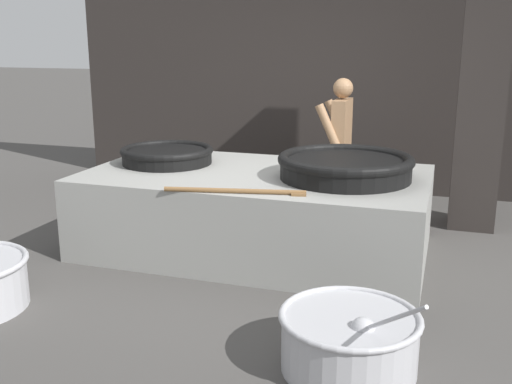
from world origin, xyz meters
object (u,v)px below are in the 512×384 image
object	(u,v)px
giant_wok_near	(167,154)
cook	(340,144)
giant_wok_far	(345,166)
prep_bowl_vegetables	(349,338)

from	to	relation	value
giant_wok_near	cook	world-z (taller)	cook
giant_wok_far	prep_bowl_vegetables	distance (m)	2.07
giant_wok_far	prep_bowl_vegetables	bearing A→B (deg)	-78.73
giant_wok_far	cook	xyz separation A→B (m)	(-0.28, 1.31, -0.03)
giant_wok_far	prep_bowl_vegetables	size ratio (longest dim) A/B	1.24
prep_bowl_vegetables	giant_wok_near	bearing A→B (deg)	137.47
cook	prep_bowl_vegetables	size ratio (longest dim) A/B	1.60
giant_wok_near	giant_wok_far	xyz separation A→B (m)	(1.84, -0.12, 0.03)
prep_bowl_vegetables	cook	bearing A→B (deg)	101.62
giant_wok_near	prep_bowl_vegetables	bearing A→B (deg)	-42.53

